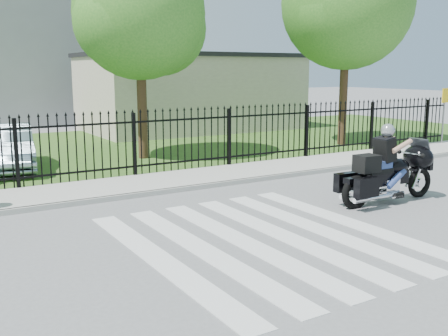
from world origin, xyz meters
TOP-DOWN VIEW (x-y plane):
  - ground at (0.00, 0.00)m, footprint 120.00×120.00m
  - crosswalk at (0.00, 0.00)m, footprint 5.00×5.50m
  - sidewalk at (0.00, 5.00)m, footprint 40.00×2.00m
  - curb at (0.00, 4.00)m, footprint 40.00×0.12m
  - grass_strip at (0.00, 12.00)m, footprint 40.00×12.00m
  - iron_fence at (0.00, 6.00)m, footprint 26.00×0.04m
  - tree_mid at (1.50, 9.00)m, footprint 4.20×4.20m
  - tree_right at (9.50, 8.00)m, footprint 5.00×5.00m
  - building_low at (7.00, 16.00)m, footprint 10.00×6.00m
  - building_low_roof at (7.00, 16.00)m, footprint 10.20×6.20m
  - motorcycle_rider at (3.81, 0.67)m, footprint 2.74×0.82m
  - parked_car at (-2.71, 9.18)m, footprint 1.95×4.17m
  - traffic_sign at (12.58, 5.69)m, footprint 0.46×0.11m

SIDE VIEW (x-z plane):
  - ground at x=0.00m, z-range 0.00..0.00m
  - crosswalk at x=0.00m, z-range 0.00..0.01m
  - grass_strip at x=0.00m, z-range 0.00..0.02m
  - sidewalk at x=0.00m, z-range 0.00..0.12m
  - curb at x=0.00m, z-range 0.00..0.12m
  - parked_car at x=-2.71m, z-range 0.02..1.34m
  - motorcycle_rider at x=3.81m, z-range -0.16..1.65m
  - iron_fence at x=0.00m, z-range 0.00..1.80m
  - traffic_sign at x=12.58m, z-range 0.57..2.68m
  - building_low at x=7.00m, z-range 0.00..3.50m
  - building_low_roof at x=7.00m, z-range 3.50..3.70m
  - tree_mid at x=1.50m, z-range 1.28..8.06m
  - tree_right at x=9.50m, z-range 1.44..9.34m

